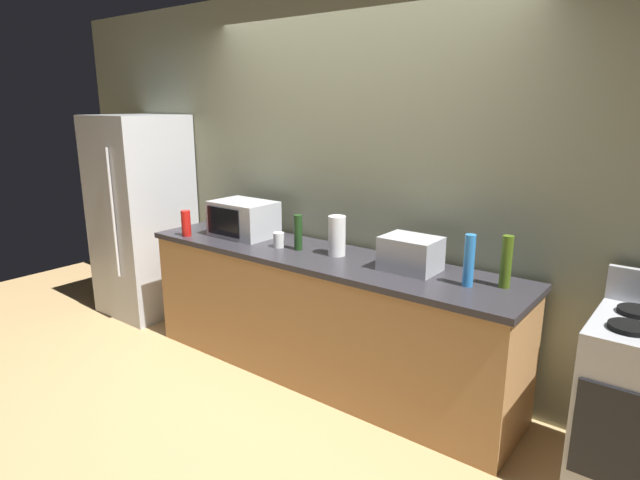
% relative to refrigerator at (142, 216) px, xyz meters
% --- Properties ---
extents(ground_plane, '(8.00, 8.00, 0.00)m').
position_rel_refrigerator_xyz_m(ground_plane, '(2.05, -0.40, -0.90)').
color(ground_plane, tan).
extents(back_wall, '(6.40, 0.10, 2.70)m').
position_rel_refrigerator_xyz_m(back_wall, '(2.05, 0.41, 0.45)').
color(back_wall, gray).
rests_on(back_wall, ground_plane).
extents(counter_run, '(2.84, 0.64, 0.90)m').
position_rel_refrigerator_xyz_m(counter_run, '(2.05, 0.00, -0.45)').
color(counter_run, '#B27F4C').
rests_on(counter_run, ground_plane).
extents(refrigerator, '(0.72, 0.73, 1.80)m').
position_rel_refrigerator_xyz_m(refrigerator, '(0.00, 0.00, 0.00)').
color(refrigerator, '#B7BABF').
rests_on(refrigerator, ground_plane).
extents(microwave, '(0.48, 0.35, 0.27)m').
position_rel_refrigerator_xyz_m(microwave, '(1.27, 0.05, 0.13)').
color(microwave, '#B7BABF').
rests_on(microwave, counter_run).
extents(toaster_oven, '(0.34, 0.26, 0.21)m').
position_rel_refrigerator_xyz_m(toaster_oven, '(2.70, 0.06, 0.10)').
color(toaster_oven, '#B7BABF').
rests_on(toaster_oven, counter_run).
extents(paper_towel_roll, '(0.12, 0.12, 0.27)m').
position_rel_refrigerator_xyz_m(paper_towel_roll, '(2.15, 0.05, 0.13)').
color(paper_towel_roll, white).
rests_on(paper_towel_roll, counter_run).
extents(bottle_olive_oil, '(0.06, 0.06, 0.30)m').
position_rel_refrigerator_xyz_m(bottle_olive_oil, '(3.27, 0.10, 0.15)').
color(bottle_olive_oil, '#4C6B19').
rests_on(bottle_olive_oil, counter_run).
extents(bottle_spray_cleaner, '(0.06, 0.06, 0.30)m').
position_rel_refrigerator_xyz_m(bottle_spray_cleaner, '(3.10, 0.00, 0.15)').
color(bottle_spray_cleaner, '#338CE5').
rests_on(bottle_spray_cleaner, counter_run).
extents(bottle_hot_sauce, '(0.07, 0.07, 0.20)m').
position_rel_refrigerator_xyz_m(bottle_hot_sauce, '(0.92, -0.23, 0.10)').
color(bottle_hot_sauce, red).
rests_on(bottle_hot_sauce, counter_run).
extents(bottle_wine, '(0.06, 0.06, 0.25)m').
position_rel_refrigerator_xyz_m(bottle_wine, '(1.86, -0.00, 0.12)').
color(bottle_wine, '#1E3F19').
rests_on(bottle_wine, counter_run).
extents(mug_white, '(0.08, 0.08, 0.11)m').
position_rel_refrigerator_xyz_m(mug_white, '(1.71, -0.04, 0.05)').
color(mug_white, white).
rests_on(mug_white, counter_run).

